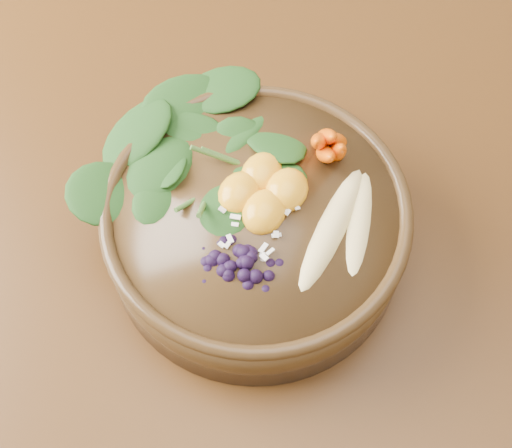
{
  "coord_description": "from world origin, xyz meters",
  "views": [
    {
      "loc": [
        -0.08,
        -0.45,
        1.44
      ],
      "look_at": [
        -0.22,
        -0.13,
        0.8
      ],
      "focal_mm": 50.0,
      "sensor_mm": 36.0,
      "label": 1
    }
  ],
  "objects_px": {
    "mandarin_cluster": "(263,184)",
    "blueberry_pile": "(241,255)",
    "stoneware_bowl": "(256,229)",
    "banana_halves": "(347,218)",
    "dining_table": "(465,262)",
    "kale_heap": "(227,133)",
    "carrot_cluster": "(333,128)"
  },
  "relations": [
    {
      "from": "dining_table",
      "to": "kale_heap",
      "type": "xyz_separation_m",
      "value": [
        -0.28,
        -0.07,
        0.2
      ]
    },
    {
      "from": "kale_heap",
      "to": "carrot_cluster",
      "type": "xyz_separation_m",
      "value": [
        0.1,
        0.04,
        0.02
      ]
    },
    {
      "from": "dining_table",
      "to": "blueberry_pile",
      "type": "distance_m",
      "value": 0.35
    },
    {
      "from": "blueberry_pile",
      "to": "mandarin_cluster",
      "type": "bearing_deg",
      "value": 99.87
    },
    {
      "from": "kale_heap",
      "to": "banana_halves",
      "type": "height_order",
      "value": "kale_heap"
    },
    {
      "from": "dining_table",
      "to": "kale_heap",
      "type": "bearing_deg",
      "value": -165.09
    },
    {
      "from": "blueberry_pile",
      "to": "banana_halves",
      "type": "bearing_deg",
      "value": 47.62
    },
    {
      "from": "mandarin_cluster",
      "to": "blueberry_pile",
      "type": "distance_m",
      "value": 0.08
    },
    {
      "from": "stoneware_bowl",
      "to": "mandarin_cluster",
      "type": "xyz_separation_m",
      "value": [
        -0.0,
        0.02,
        0.06
      ]
    },
    {
      "from": "mandarin_cluster",
      "to": "kale_heap",
      "type": "bearing_deg",
      "value": 147.35
    },
    {
      "from": "kale_heap",
      "to": "blueberry_pile",
      "type": "bearing_deg",
      "value": -59.07
    },
    {
      "from": "stoneware_bowl",
      "to": "blueberry_pile",
      "type": "height_order",
      "value": "blueberry_pile"
    },
    {
      "from": "banana_halves",
      "to": "stoneware_bowl",
      "type": "bearing_deg",
      "value": -177.26
    },
    {
      "from": "dining_table",
      "to": "mandarin_cluster",
      "type": "xyz_separation_m",
      "value": [
        -0.22,
        -0.11,
        0.19
      ]
    },
    {
      "from": "blueberry_pile",
      "to": "kale_heap",
      "type": "bearing_deg",
      "value": 120.93
    },
    {
      "from": "kale_heap",
      "to": "mandarin_cluster",
      "type": "bearing_deg",
      "value": -32.65
    },
    {
      "from": "kale_heap",
      "to": "mandarin_cluster",
      "type": "distance_m",
      "value": 0.07
    },
    {
      "from": "mandarin_cluster",
      "to": "carrot_cluster",
      "type": "bearing_deg",
      "value": 59.33
    },
    {
      "from": "stoneware_bowl",
      "to": "banana_halves",
      "type": "height_order",
      "value": "banana_halves"
    },
    {
      "from": "dining_table",
      "to": "banana_halves",
      "type": "bearing_deg",
      "value": -140.32
    },
    {
      "from": "mandarin_cluster",
      "to": "dining_table",
      "type": "bearing_deg",
      "value": 26.42
    },
    {
      "from": "stoneware_bowl",
      "to": "banana_halves",
      "type": "distance_m",
      "value": 0.11
    },
    {
      "from": "stoneware_bowl",
      "to": "kale_heap",
      "type": "distance_m",
      "value": 0.1
    },
    {
      "from": "kale_heap",
      "to": "carrot_cluster",
      "type": "relative_size",
      "value": 2.38
    },
    {
      "from": "carrot_cluster",
      "to": "banana_halves",
      "type": "xyz_separation_m",
      "value": [
        0.05,
        -0.07,
        -0.03
      ]
    },
    {
      "from": "carrot_cluster",
      "to": "blueberry_pile",
      "type": "height_order",
      "value": "carrot_cluster"
    },
    {
      "from": "stoneware_bowl",
      "to": "mandarin_cluster",
      "type": "relative_size",
      "value": 3.15
    },
    {
      "from": "mandarin_cluster",
      "to": "stoneware_bowl",
      "type": "bearing_deg",
      "value": -87.21
    },
    {
      "from": "dining_table",
      "to": "banana_halves",
      "type": "distance_m",
      "value": 0.26
    },
    {
      "from": "carrot_cluster",
      "to": "mandarin_cluster",
      "type": "height_order",
      "value": "carrot_cluster"
    },
    {
      "from": "banana_halves",
      "to": "mandarin_cluster",
      "type": "bearing_deg",
      "value": 170.25
    },
    {
      "from": "blueberry_pile",
      "to": "stoneware_bowl",
      "type": "bearing_deg",
      "value": 102.0
    }
  ]
}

